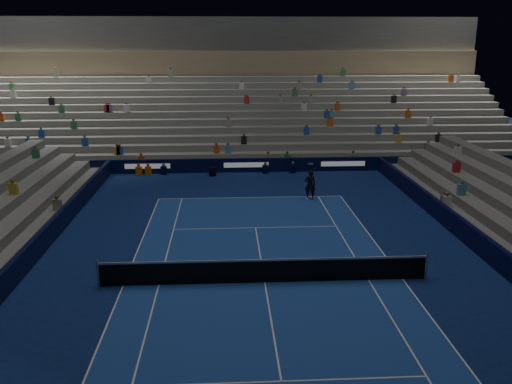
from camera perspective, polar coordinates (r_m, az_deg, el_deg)
name	(u,v)px	position (r m, az deg, el deg)	size (l,w,h in m)	color
ground	(265,282)	(21.48, 0.92, -9.50)	(90.00, 90.00, 0.00)	navy
court_surface	(265,282)	(21.48, 0.92, -9.48)	(10.97, 23.77, 0.01)	navy
sponsor_barrier_far	(246,165)	(38.89, -1.05, 2.84)	(44.00, 0.25, 1.00)	black
sponsor_barrier_east	(507,265)	(23.97, 24.92, -6.98)	(0.25, 37.00, 1.00)	black
sponsor_barrier_west	(10,277)	(22.78, -24.48, -8.11)	(0.25, 37.00, 1.00)	black
grandstand_main	(242,109)	(47.66, -1.51, 8.73)	(44.00, 15.20, 11.20)	slate
tennis_net	(265,271)	(21.27, 0.93, -8.27)	(12.90, 0.10, 1.10)	#B2B2B7
tennis_player	(310,185)	(32.21, 5.72, 0.77)	(0.65, 0.43, 1.79)	black
broadcast_camera	(213,171)	(38.03, -4.60, 2.21)	(0.50, 0.93, 0.60)	black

